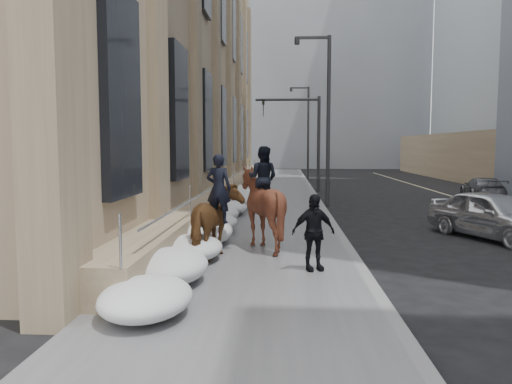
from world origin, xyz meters
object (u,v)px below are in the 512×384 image
at_px(mounted_horse_left, 216,218).
at_px(pedestrian, 313,232).
at_px(car_silver, 494,215).
at_px(car_grey, 483,189).
at_px(mounted_horse_right, 261,204).

height_order(mounted_horse_left, pedestrian, mounted_horse_left).
xyz_separation_m(car_silver, car_grey, (4.16, 11.60, -0.14)).
bearing_deg(mounted_horse_left, mounted_horse_right, -120.59).
relative_size(car_silver, car_grey, 1.05).
xyz_separation_m(mounted_horse_left, pedestrian, (2.32, -1.12, -0.13)).
distance_m(mounted_horse_right, car_silver, 7.50).
xyz_separation_m(mounted_horse_left, mounted_horse_right, (1.05, 1.26, 0.20)).
relative_size(pedestrian, car_grey, 0.41).
height_order(mounted_horse_left, car_grey, mounted_horse_left).
distance_m(pedestrian, car_grey, 19.13).
distance_m(mounted_horse_left, car_grey, 19.55).
bearing_deg(car_grey, mounted_horse_left, 59.77).
bearing_deg(mounted_horse_left, car_silver, -147.00).
bearing_deg(pedestrian, mounted_horse_left, 135.48).
relative_size(mounted_horse_left, mounted_horse_right, 0.93).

